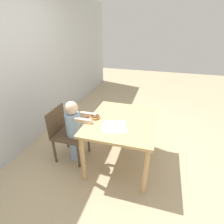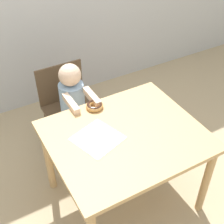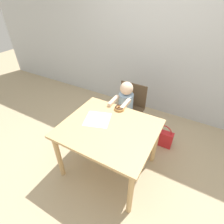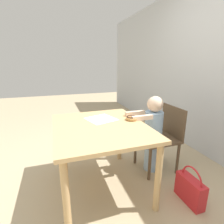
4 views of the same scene
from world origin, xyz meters
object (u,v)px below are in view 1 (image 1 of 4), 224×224
at_px(donut, 95,117).
at_px(handbag, 88,129).
at_px(chair, 67,133).
at_px(child_figure, 74,130).

relative_size(donut, handbag, 0.35).
distance_m(donut, handbag, 0.91).
distance_m(chair, child_figure, 0.15).
bearing_deg(chair, donut, -82.58).
bearing_deg(donut, chair, 97.42).
relative_size(child_figure, handbag, 2.49).
height_order(chair, donut, chair).
bearing_deg(child_figure, chair, 90.00).
height_order(chair, child_figure, child_figure).
height_order(child_figure, handbag, child_figure).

